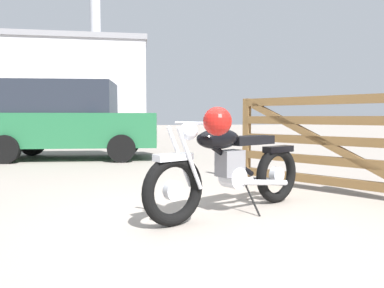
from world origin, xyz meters
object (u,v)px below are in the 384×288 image
(vintage_motorcycle, at_px, (229,165))
(white_estate_far, at_px, (72,121))
(timber_gate, at_px, (345,139))
(red_hatchback_near, at_px, (69,119))

(vintage_motorcycle, distance_m, white_estate_far, 11.23)
(timber_gate, relative_size, white_estate_far, 0.53)
(vintage_motorcycle, relative_size, timber_gate, 0.88)
(timber_gate, bearing_deg, vintage_motorcycle, 74.06)
(vintage_motorcycle, height_order, red_hatchback_near, red_hatchback_near)
(timber_gate, height_order, red_hatchback_near, red_hatchback_near)
(timber_gate, bearing_deg, white_estate_far, -11.73)
(vintage_motorcycle, relative_size, red_hatchback_near, 0.47)
(vintage_motorcycle, bearing_deg, timber_gate, 172.48)
(red_hatchback_near, xyz_separation_m, white_estate_far, (-0.27, 5.49, -0.08))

